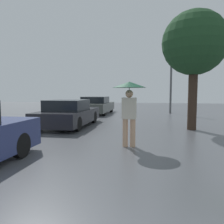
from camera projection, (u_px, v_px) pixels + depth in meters
name	position (u px, v px, depth m)	size (l,w,h in m)	color
pedestrian	(129.00, 97.00, 5.84)	(0.90, 0.90, 1.76)	tan
parked_car_middle	(69.00, 114.00, 9.54)	(1.78, 3.90, 1.16)	black
parked_car_farthest	(96.00, 106.00, 15.19)	(1.85, 4.16, 1.18)	#4C514C
tree	(194.00, 44.00, 8.38)	(2.46, 2.46, 4.60)	#38281E
street_lamp	(171.00, 79.00, 15.16)	(0.26, 0.26, 4.28)	#515456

